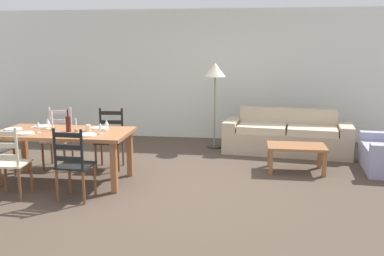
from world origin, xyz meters
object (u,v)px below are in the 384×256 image
(dining_chair_far_right, at_px, (110,139))
(wine_glass_near_right, at_px, (100,126))
(wine_bottle, at_px, (68,124))
(wine_glass_far_right, at_px, (107,123))
(wine_glass_far_left, at_px, (48,121))
(standing_lamp, at_px, (215,75))
(dining_chair_far_left, at_px, (58,138))
(couch, at_px, (287,137))
(dining_table, at_px, (65,137))
(dining_chair_near_left, at_px, (9,162))
(coffee_table, at_px, (296,149))
(coffee_cup_primary, at_px, (88,128))
(dining_chair_near_right, at_px, (73,164))
(wine_glass_near_left, at_px, (38,125))

(dining_chair_far_right, relative_size, wine_glass_near_right, 5.96)
(wine_bottle, relative_size, wine_glass_far_right, 1.96)
(dining_chair_far_right, relative_size, wine_glass_far_left, 5.96)
(standing_lamp, bearing_deg, dining_chair_far_left, -146.29)
(dining_chair_far_right, distance_m, couch, 3.25)
(dining_table, relative_size, dining_chair_near_left, 1.98)
(dining_chair_near_left, distance_m, coffee_table, 4.18)
(wine_bottle, bearing_deg, wine_glass_far_left, 157.88)
(dining_chair_far_left, bearing_deg, dining_table, -58.70)
(coffee_cup_primary, relative_size, standing_lamp, 0.05)
(dining_chair_near_left, height_order, wine_glass_far_left, dining_chair_near_left)
(couch, xyz_separation_m, standing_lamp, (-1.36, 0.19, 1.12))
(dining_chair_far_left, bearing_deg, wine_glass_far_right, -30.52)
(standing_lamp, bearing_deg, dining_chair_near_left, -127.64)
(dining_chair_near_left, bearing_deg, dining_chair_far_left, 90.91)
(dining_table, relative_size, wine_bottle, 6.01)
(dining_table, distance_m, dining_chair_near_right, 0.87)
(coffee_table, height_order, standing_lamp, standing_lamp)
(wine_glass_far_right, height_order, couch, wine_glass_far_right)
(wine_glass_near_left, xyz_separation_m, standing_lamp, (2.29, 2.52, 0.55))
(wine_glass_far_left, distance_m, couch, 4.22)
(dining_chair_near_right, height_order, coffee_table, dining_chair_near_right)
(dining_table, relative_size, standing_lamp, 1.16)
(standing_lamp, bearing_deg, wine_glass_far_right, -121.74)
(dining_table, height_order, standing_lamp, standing_lamp)
(dining_chair_far_left, relative_size, wine_glass_far_right, 5.96)
(dining_table, bearing_deg, standing_lamp, 50.20)
(wine_bottle, xyz_separation_m, wine_glass_far_left, (-0.38, 0.16, -0.01))
(couch, relative_size, coffee_table, 2.62)
(wine_glass_near_right, distance_m, wine_glass_far_right, 0.26)
(wine_glass_near_right, xyz_separation_m, couch, (2.74, 2.31, -0.57))
(wine_bottle, bearing_deg, dining_chair_far_right, 68.02)
(wine_bottle, height_order, coffee_table, wine_bottle)
(wine_glass_near_left, distance_m, coffee_cup_primary, 0.69)
(dining_chair_near_right, bearing_deg, wine_glass_near_right, 75.33)
(coffee_cup_primary, bearing_deg, wine_glass_near_left, -162.27)
(wine_glass_far_left, distance_m, standing_lamp, 3.24)
(wine_bottle, height_order, standing_lamp, standing_lamp)
(wine_glass_near_right, distance_m, coffee_cup_primary, 0.32)
(dining_table, height_order, dining_chair_far_right, dining_chair_far_right)
(dining_chair_near_left, relative_size, standing_lamp, 0.59)
(dining_chair_far_left, height_order, dining_chair_far_right, same)
(wine_bottle, xyz_separation_m, coffee_table, (3.30, 1.00, -0.51))
(wine_glass_far_left, bearing_deg, dining_table, -22.54)
(wine_glass_near_left, bearing_deg, standing_lamp, 47.76)
(dining_chair_near_left, distance_m, dining_chair_near_right, 0.87)
(wine_glass_far_right, bearing_deg, dining_chair_far_left, 149.48)
(dining_chair_far_left, height_order, wine_glass_far_left, dining_chair_far_left)
(wine_bottle, distance_m, wine_glass_far_left, 0.42)
(dining_chair_far_left, xyz_separation_m, wine_glass_near_right, (1.05, -0.87, 0.38))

